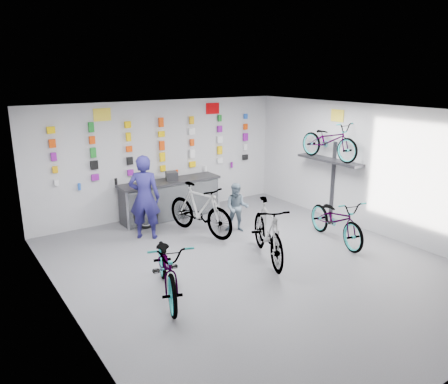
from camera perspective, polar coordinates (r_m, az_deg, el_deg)
floor at (r=8.80m, az=3.93°, el=-9.51°), size 8.00×8.00×0.00m
ceiling at (r=8.00m, az=4.33°, el=10.35°), size 8.00×8.00×0.00m
wall_back at (r=11.59m, az=-8.19°, el=4.36°), size 7.00×0.00×7.00m
wall_left at (r=6.79m, az=-19.90°, el=-4.52°), size 0.00×8.00×8.00m
wall_right at (r=10.74m, az=19.00°, el=2.77°), size 0.00×8.00×8.00m
counter at (r=11.43m, az=-6.98°, el=-0.98°), size 2.70×0.66×1.00m
merch_wall at (r=11.48m, az=-8.07°, el=5.74°), size 5.57×0.08×1.57m
wall_bracket at (r=11.36m, az=13.66°, el=3.66°), size 0.39×1.90×2.00m
sign_left at (r=10.84m, az=-15.63°, el=9.70°), size 0.42×0.02×0.30m
sign_right at (r=12.18m, az=-1.49°, el=10.85°), size 0.42×0.02×0.30m
sign_side at (r=11.30m, az=14.58°, el=9.64°), size 0.02×0.40×0.30m
bike_left at (r=7.52m, az=-7.40°, el=-9.56°), size 1.37×2.19×1.09m
bike_center at (r=8.84m, az=5.75°, el=-5.11°), size 1.34×2.10×1.23m
bike_right at (r=10.08m, az=14.47°, el=-3.48°), size 1.14×2.08×1.04m
bike_service at (r=10.20m, az=-3.16°, el=-2.26°), size 1.05×2.08×1.21m
bike_wall at (r=11.20m, az=13.58°, el=6.57°), size 0.63×1.80×0.95m
clerk at (r=10.00m, az=-10.34°, el=-0.68°), size 0.84×0.79×1.94m
customer at (r=10.35m, az=1.71°, el=-2.05°), size 0.73×0.71×1.18m
spare_wheel at (r=10.81m, az=-10.14°, el=-2.91°), size 0.72×0.30×0.70m
register at (r=11.31m, az=-6.86°, el=2.10°), size 0.35×0.36×0.22m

